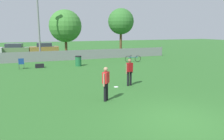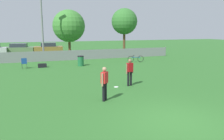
# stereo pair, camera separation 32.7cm
# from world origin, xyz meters

# --- Properties ---
(ground_plane) EXTENTS (120.00, 120.00, 0.00)m
(ground_plane) POSITION_xyz_m (0.00, 0.00, 0.00)
(ground_plane) COLOR #2D6628
(fence_backline) EXTENTS (23.62, 0.07, 1.21)m
(fence_backline) POSITION_xyz_m (0.00, 18.00, 0.55)
(fence_backline) COLOR gray
(fence_backline) RESTS_ON ground_plane
(light_pole) EXTENTS (0.90, 0.36, 8.08)m
(light_pole) POSITION_xyz_m (-3.46, 18.79, 4.79)
(light_pole) COLOR gray
(light_pole) RESTS_ON ground_plane
(tree_near_pole) EXTENTS (4.02, 4.02, 5.83)m
(tree_near_pole) POSITION_xyz_m (-0.09, 21.73, 3.81)
(tree_near_pole) COLOR brown
(tree_near_pole) RESTS_ON ground_plane
(tree_far_right) EXTENTS (3.36, 3.36, 6.11)m
(tree_far_right) POSITION_xyz_m (6.92, 20.42, 4.41)
(tree_far_right) COLOR brown
(tree_far_right) RESTS_ON ground_plane
(player_thrower_red) EXTENTS (0.51, 0.29, 1.62)m
(player_thrower_red) POSITION_xyz_m (0.64, 5.30, 0.92)
(player_thrower_red) COLOR black
(player_thrower_red) RESTS_ON ground_plane
(player_defender_red) EXTENTS (0.41, 0.41, 1.62)m
(player_defender_red) POSITION_xyz_m (-1.67, 3.15, 0.92)
(player_defender_red) COLOR black
(player_defender_red) RESTS_ON ground_plane
(frisbee_disc) EXTENTS (0.27, 0.27, 0.03)m
(frisbee_disc) POSITION_xyz_m (-0.23, 5.28, 0.01)
(frisbee_disc) COLOR white
(frisbee_disc) RESTS_ON ground_plane
(folding_chair_sideline) EXTENTS (0.44, 0.45, 0.93)m
(folding_chair_sideline) POSITION_xyz_m (-5.38, 13.92, 0.53)
(folding_chair_sideline) COLOR #333338
(folding_chair_sideline) RESTS_ON ground_plane
(bicycle_sideline) EXTENTS (1.71, 0.47, 0.71)m
(bicycle_sideline) POSITION_xyz_m (5.46, 14.07, 0.34)
(bicycle_sideline) COLOR black
(bicycle_sideline) RESTS_ON ground_plane
(trash_bin) EXTENTS (0.59, 0.59, 0.95)m
(trash_bin) POSITION_xyz_m (-0.47, 13.67, 0.48)
(trash_bin) COLOR #1E6638
(trash_bin) RESTS_ON ground_plane
(gear_bag_sideline) EXTENTS (0.74, 0.41, 0.36)m
(gear_bag_sideline) POSITION_xyz_m (-3.90, 14.06, 0.17)
(gear_bag_sideline) COLOR black
(gear_bag_sideline) RESTS_ON ground_plane
(parked_car_olive) EXTENTS (4.48, 2.44, 1.41)m
(parked_car_olive) POSITION_xyz_m (-6.34, 28.18, 0.68)
(parked_car_olive) COLOR black
(parked_car_olive) RESTS_ON ground_plane
(parked_car_tan) EXTENTS (4.14, 2.03, 1.48)m
(parked_car_tan) POSITION_xyz_m (-2.25, 27.50, 0.72)
(parked_car_tan) COLOR black
(parked_car_tan) RESTS_ON ground_plane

